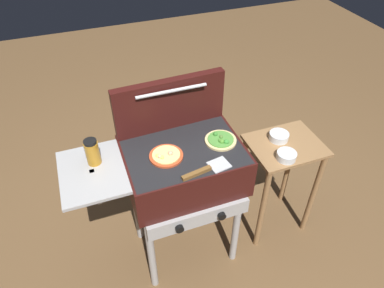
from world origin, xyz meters
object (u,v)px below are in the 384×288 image
Objects in this scene: spatula at (206,170)px; pizza_cheese at (166,156)px; pizza_veggie at (221,140)px; topping_bowl_far at (286,156)px; sauce_jar at (92,152)px; grill at (181,169)px; prep_table at (280,169)px; topping_bowl_near at (279,137)px.

pizza_cheese is at bearing 133.83° from spatula.
pizza_veggie is 1.51× the size of topping_bowl_far.
grill is at bearing -8.00° from sauce_jar.
pizza_veggie is 1.20× the size of sauce_jar.
topping_bowl_far is at bearing 8.55° from spatula.
pizza_cheese is 0.24× the size of prep_table.
prep_table is at bearing 0.37° from grill.
sauce_jar is 1.20m from prep_table.
pizza_cheese is 0.72m from topping_bowl_far.
pizza_veggie is 0.46m from topping_bowl_near.
prep_table is 0.27m from topping_bowl_far.
topping_bowl_far is at bearing -9.23° from sauce_jar.
pizza_veggie is 0.98× the size of pizza_cheese.
sauce_jar is 1.20× the size of topping_bowl_near.
sauce_jar is at bearing 179.97° from topping_bowl_near.
pizza_veggie and pizza_cheese have the same top height.
pizza_veggie is 0.65× the size of spatula.
grill is 0.71m from prep_table.
grill is 8.02× the size of topping_bowl_near.
spatula is at bearing -130.90° from pizza_veggie.
pizza_veggie is 0.42m from topping_bowl_far.
topping_bowl_far is (0.60, -0.11, 0.00)m from grill.
spatula is at bearing -26.14° from sauce_jar.
spatula is 2.22× the size of topping_bowl_near.
grill is at bearing 110.02° from spatula.
sauce_jar is 0.54× the size of spatula.
topping_bowl_near is (1.10, -0.00, -0.21)m from sauce_jar.
topping_bowl_far is at bearing -106.53° from topping_bowl_near.
spatula is at bearing -46.17° from pizza_cheese.
topping_bowl_near reaches higher than prep_table.
prep_table is at bearing -2.96° from sauce_jar.
spatula is (-0.16, -0.18, -0.00)m from pizza_veggie.
topping_bowl_near is at bearing 6.52° from pizza_cheese.
pizza_cheese is 0.66× the size of spatula.
pizza_cheese reaches higher than spatula.
pizza_veggie is 0.32m from pizza_cheese.
prep_table is 6.46× the size of topping_bowl_far.
spatula is at bearing -162.33° from prep_table.
topping_bowl_near is (-0.02, 0.06, 0.23)m from prep_table.
sauce_jar reaches higher than pizza_cheese.
spatula is 0.65m from topping_bowl_near.
pizza_cheese is (-0.32, -0.02, -0.00)m from pizza_veggie.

